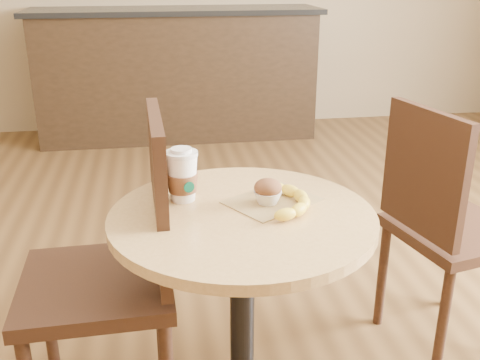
{
  "coord_description": "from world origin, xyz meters",
  "views": [
    {
      "loc": [
        -0.21,
        -1.45,
        1.38
      ],
      "look_at": [
        0.01,
        -0.06,
        0.83
      ],
      "focal_mm": 42.0,
      "sensor_mm": 36.0,
      "label": 1
    }
  ],
  "objects_px": {
    "muffin": "(268,191)",
    "banana": "(290,200)",
    "chair_right": "(444,222)",
    "chair_left": "(119,266)",
    "coffee_cup": "(182,177)",
    "cafe_table": "(242,281)"
  },
  "relations": [
    {
      "from": "muffin",
      "to": "banana",
      "type": "xyz_separation_m",
      "value": [
        0.06,
        -0.03,
        -0.02
      ]
    },
    {
      "from": "chair_right",
      "to": "banana",
      "type": "relative_size",
      "value": 3.76
    },
    {
      "from": "chair_left",
      "to": "chair_right",
      "type": "relative_size",
      "value": 1.06
    },
    {
      "from": "coffee_cup",
      "to": "banana",
      "type": "distance_m",
      "value": 0.31
    },
    {
      "from": "chair_left",
      "to": "banana",
      "type": "height_order",
      "value": "chair_left"
    },
    {
      "from": "chair_left",
      "to": "coffee_cup",
      "type": "bearing_deg",
      "value": 85.48
    },
    {
      "from": "chair_left",
      "to": "coffee_cup",
      "type": "distance_m",
      "value": 0.33
    },
    {
      "from": "cafe_table",
      "to": "chair_right",
      "type": "height_order",
      "value": "chair_right"
    },
    {
      "from": "cafe_table",
      "to": "chair_left",
      "type": "distance_m",
      "value": 0.37
    },
    {
      "from": "chair_left",
      "to": "muffin",
      "type": "relative_size",
      "value": 12.58
    },
    {
      "from": "chair_left",
      "to": "chair_right",
      "type": "xyz_separation_m",
      "value": [
        1.13,
        0.2,
        -0.03
      ]
    },
    {
      "from": "cafe_table",
      "to": "banana",
      "type": "relative_size",
      "value": 3.02
    },
    {
      "from": "cafe_table",
      "to": "muffin",
      "type": "relative_size",
      "value": 9.48
    },
    {
      "from": "muffin",
      "to": "cafe_table",
      "type": "bearing_deg",
      "value": -147.4
    },
    {
      "from": "coffee_cup",
      "to": "banana",
      "type": "xyz_separation_m",
      "value": [
        0.29,
        -0.09,
        -0.05
      ]
    },
    {
      "from": "cafe_table",
      "to": "banana",
      "type": "height_order",
      "value": "banana"
    },
    {
      "from": "chair_left",
      "to": "banana",
      "type": "relative_size",
      "value": 4.0
    },
    {
      "from": "muffin",
      "to": "banana",
      "type": "distance_m",
      "value": 0.07
    },
    {
      "from": "chair_right",
      "to": "coffee_cup",
      "type": "distance_m",
      "value": 1.0
    },
    {
      "from": "cafe_table",
      "to": "chair_right",
      "type": "xyz_separation_m",
      "value": [
        0.78,
        0.32,
        -0.03
      ]
    },
    {
      "from": "chair_left",
      "to": "coffee_cup",
      "type": "height_order",
      "value": "chair_left"
    },
    {
      "from": "chair_right",
      "to": "muffin",
      "type": "height_order",
      "value": "chair_right"
    }
  ]
}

